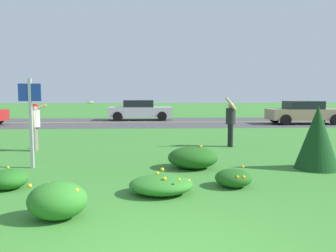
{
  "coord_description": "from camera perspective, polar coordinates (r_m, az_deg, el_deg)",
  "views": [
    {
      "loc": [
        -0.11,
        -3.44,
        1.88
      ],
      "look_at": [
        0.45,
        6.63,
        0.94
      ],
      "focal_mm": 36.74,
      "sensor_mm": 36.0,
      "label": 1
    }
  ],
  "objects": [
    {
      "name": "ground_plane",
      "position": [
        13.35,
        -2.68,
        -2.79
      ],
      "size": [
        120.0,
        120.0,
        0.0
      ],
      "primitive_type": "plane",
      "color": "#387A2D"
    },
    {
      "name": "frisbee_white",
      "position": [
        11.94,
        -12.76,
        3.76
      ],
      "size": [
        0.24,
        0.23,
        0.12
      ],
      "color": "white"
    },
    {
      "name": "daylily_clump_front_left",
      "position": [
        5.55,
        -17.86,
        -11.67
      ],
      "size": [
        0.9,
        0.76,
        0.58
      ],
      "color": "#2D7526",
      "rests_on": "ground"
    },
    {
      "name": "daylily_clump_near_camera",
      "position": [
        6.57,
        -1.15,
        -9.72
      ],
      "size": [
        1.21,
        1.1,
        0.39
      ],
      "color": "#2D7526",
      "rests_on": "ground"
    },
    {
      "name": "person_thrower_red_cap_gray_shirt",
      "position": [
        12.16,
        -21.22,
        0.59
      ],
      "size": [
        0.53,
        0.52,
        1.56
      ],
      "color": "#B2B2B7",
      "rests_on": "ground"
    },
    {
      "name": "daylily_clump_front_right",
      "position": [
        8.79,
        4.15,
        -5.23
      ],
      "size": [
        1.27,
        1.11,
        0.59
      ],
      "color": "#1E5619",
      "rests_on": "ground"
    },
    {
      "name": "car_tan_center_right",
      "position": [
        23.27,
        21.63,
        2.13
      ],
      "size": [
        4.5,
        2.0,
        1.45
      ],
      "color": "#937F60",
      "rests_on": "ground"
    },
    {
      "name": "evergreen_shrub_side",
      "position": [
        9.37,
        23.52,
        -1.73
      ],
      "size": [
        1.08,
        1.08,
        1.61
      ],
      "primitive_type": "cone",
      "color": "#143D19",
      "rests_on": "ground"
    },
    {
      "name": "daylily_clump_mid_center",
      "position": [
        7.19,
        10.8,
        -8.46
      ],
      "size": [
        0.75,
        0.72,
        0.39
      ],
      "color": "#1E5619",
      "rests_on": "ground"
    },
    {
      "name": "highway_strip",
      "position": [
        23.07,
        -2.89,
        0.64
      ],
      "size": [
        120.0,
        8.43,
        0.01
      ],
      "primitive_type": "cube",
      "color": "#424244",
      "rests_on": "ground"
    },
    {
      "name": "person_catcher_dark_shirt",
      "position": [
        12.46,
        10.33,
        0.96
      ],
      "size": [
        0.43,
        0.51,
        1.79
      ],
      "color": "#232328",
      "rests_on": "ground"
    },
    {
      "name": "daylily_clump_front_center",
      "position": [
        7.6,
        -24.92,
        -7.99
      ],
      "size": [
        0.74,
        0.76,
        0.42
      ],
      "color": "#23661E",
      "rests_on": "ground"
    },
    {
      "name": "car_silver_center_left",
      "position": [
        24.92,
        -4.7,
        2.67
      ],
      "size": [
        4.5,
        2.0,
        1.45
      ],
      "color": "#B7BABF",
      "rests_on": "ground"
    },
    {
      "name": "sign_post_near_path",
      "position": [
        9.33,
        -21.83,
        1.9
      ],
      "size": [
        0.56,
        0.1,
        2.27
      ],
      "color": "#93969B",
      "rests_on": "ground"
    },
    {
      "name": "highway_center_stripe",
      "position": [
        23.07,
        -2.89,
        0.65
      ],
      "size": [
        120.0,
        0.16,
        0.0
      ],
      "primitive_type": "cube",
      "color": "yellow",
      "rests_on": "ground"
    }
  ]
}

